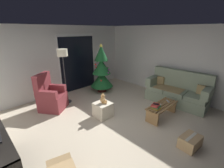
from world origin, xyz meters
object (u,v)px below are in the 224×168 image
coffee_table (162,109)px  ottoman (103,110)px  couch (177,92)px  remote_silver (168,101)px  christmas_tree (102,71)px  remote_white (160,105)px  armchair (51,97)px  floor_lamp (63,58)px  cell_phone (156,104)px  cardboard_box_taped_mid_floor (190,142)px  book_stack (156,106)px  teddy_bear_honey (103,99)px

coffee_table → ottoman: size_ratio=2.50×
couch → remote_silver: (-0.89, -0.13, -0.01)m
coffee_table → ottoman: ottoman is taller
christmas_tree → ottoman: 2.01m
remote_silver → christmas_tree: christmas_tree is taller
remote_white → christmas_tree: (0.16, 2.63, 0.44)m
remote_white → remote_silver: (0.39, -0.03, 0.00)m
remote_silver → armchair: (-2.31, 2.62, 0.01)m
coffee_table → remote_white: (-0.09, 0.02, 0.14)m
coffee_table → floor_lamp: size_ratio=0.62×
cell_phone → cardboard_box_taped_mid_floor: size_ratio=0.29×
remote_white → book_stack: size_ratio=0.56×
armchair → cardboard_box_taped_mid_floor: 3.89m
cell_phone → armchair: size_ratio=0.13×
remote_silver → teddy_bear_honey: bearing=177.8°
cell_phone → teddy_bear_honey: (-0.83, 1.15, 0.03)m
remote_white → christmas_tree: christmas_tree is taller
couch → christmas_tree: bearing=114.0°
remote_silver → cell_phone: bearing=-145.9°
armchair → teddy_bear_honey: bearing=-59.1°
christmas_tree → ottoman: (-1.22, -1.47, -0.63)m
book_stack → armchair: bearing=122.9°
book_stack → teddy_bear_honey: bearing=125.3°
cell_phone → floor_lamp: 3.10m
book_stack → cardboard_box_taped_mid_floor: size_ratio=0.57×
coffee_table → remote_white: size_ratio=7.05×
couch → floor_lamp: bearing=135.1°
couch → cardboard_box_taped_mid_floor: bearing=-148.1°
floor_lamp → couch: bearing=-44.9°
book_stack → cardboard_box_taped_mid_floor: book_stack is taller
teddy_bear_honey → ottoman: bearing=134.6°
christmas_tree → teddy_bear_honey: (-1.21, -1.48, -0.30)m
coffee_table → christmas_tree: 2.71m
coffee_table → teddy_bear_honey: (-1.15, 1.17, 0.28)m
armchair → remote_silver: bearing=-48.6°
cell_phone → ottoman: bearing=105.0°
remote_white → ottoman: (-1.07, 1.16, -0.19)m
remote_white → cardboard_box_taped_mid_floor: (-0.56, -1.05, -0.27)m
armchair → book_stack: bearing=-57.1°
couch → book_stack: couch is taller
cell_phone → remote_silver: bearing=-23.8°
book_stack → cell_phone: bearing=54.7°
coffee_table → christmas_tree: (0.06, 2.65, 0.58)m
remote_white → cell_phone: cell_phone is taller
christmas_tree → book_stack: bearing=-98.4°
ottoman → cardboard_box_taped_mid_floor: bearing=-77.1°
remote_silver → teddy_bear_honey: size_ratio=0.55×
christmas_tree → remote_white: bearing=-93.4°
remote_white → book_stack: 0.24m
remote_silver → cell_phone: cell_phone is taller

